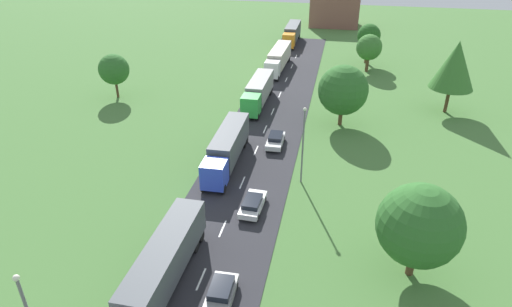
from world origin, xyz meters
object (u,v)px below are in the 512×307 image
Objects in this scene: truck_fourth at (279,58)px; truck_fifth at (292,33)px; tree_oak at (343,90)px; distant_building at (335,7)px; tree_maple at (369,36)px; tree_ash at (114,69)px; tree_elm at (419,225)px; car_third at (253,204)px; tree_birch at (455,65)px; truck_second at (227,147)px; tree_pine at (369,47)px; car_fourth at (275,140)px; car_second at (221,294)px; truck_lead at (158,272)px; truck_third at (258,91)px; lamppost_second at (303,142)px.

truck_fifth is (0.01, 19.06, 0.03)m from truck_fourth.
distant_building is at bearing 93.44° from tree_oak.
tree_maple is at bearing 82.46° from tree_oak.
tree_ash is at bearing -140.22° from truck_fourth.
tree_maple is 0.92× the size of tree_elm.
tree_birch is (22.26, 29.05, 6.16)m from car_third.
truck_second is 2.88× the size of car_third.
tree_pine is (16.12, 37.47, 2.20)m from truck_second.
car_second is at bearing -89.83° from car_fourth.
truck_lead is 35.61m from tree_oak.
car_fourth is at bearing -81.79° from truck_fourth.
truck_second is 7.27m from car_fourth.
truck_third is 22.20m from lamppost_second.
tree_maple reaches higher than tree_ash.
lamppost_second is at bearing -66.87° from truck_third.
car_fourth is (4.64, 5.44, -1.35)m from truck_second.
lamppost_second reaches higher than truck_lead.
car_fourth is (-0.07, 25.39, -0.02)m from car_second.
tree_pine is at bearing -47.07° from truck_fifth.
car_second is 15.57m from tree_elm.
truck_lead is at bearing -90.23° from truck_fifth.
truck_fourth is (0.34, 17.30, 0.04)m from truck_third.
tree_oak is (12.23, -4.76, 2.81)m from truck_third.
distant_building is (3.94, 68.17, 3.72)m from car_fourth.
truck_third reaches higher than car_third.
truck_fourth is 3.15× the size of car_fourth.
car_third is 0.67× the size of tree_ash.
distant_building is at bearing 96.52° from tree_elm.
tree_ash reaches higher than car_fourth.
car_third is at bearing -102.63° from tree_maple.
car_second is 0.94× the size of car_third.
tree_ash reaches higher than truck_fourth.
tree_elm is (18.59, -14.09, 2.61)m from truck_second.
truck_second is at bearing -142.39° from tree_birch.
car_second is at bearing 0.85° from truck_lead.
tree_maple is 1.11× the size of tree_pine.
car_second is at bearing -89.75° from car_third.
truck_lead is 2.22× the size of tree_ash.
truck_fifth is at bearing 143.33° from tree_maple.
car_fourth is at bearing -145.52° from tree_birch.
tree_ash reaches higher than truck_second.
distant_building is (8.26, 38.21, 2.37)m from truck_fourth.
truck_second is 35.39m from truck_fourth.
truck_second is 20.54m from car_second.
lamppost_second is 1.16× the size of tree_maple.
tree_ash is (-48.95, -3.96, -2.49)m from tree_birch.
car_fourth is (-0.02, 13.75, 0.03)m from car_third.
truck_second is at bearing -130.47° from car_fourth.
tree_oak reaches higher than car_fourth.
tree_oak is 1.22× the size of tree_ash.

